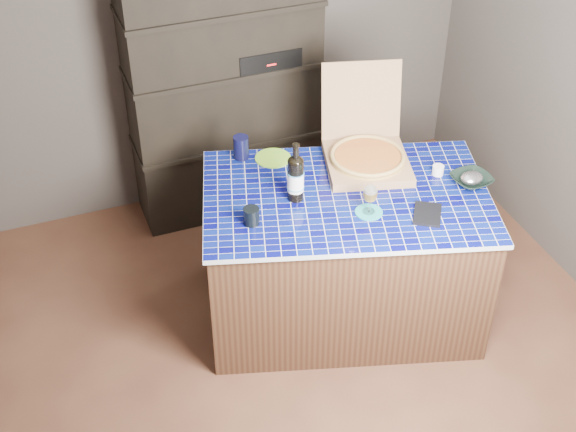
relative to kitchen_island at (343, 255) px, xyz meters
name	(u,v)px	position (x,y,z in m)	size (l,w,h in m)	color
room	(317,168)	(-0.29, -0.27, 0.83)	(3.50, 3.50, 3.50)	brown
shelving_unit	(224,87)	(-0.29, 1.26, 0.48)	(1.20, 0.41, 1.80)	black
kitchen_island	(343,255)	(0.00, 0.00, 0.00)	(1.74, 1.36, 0.84)	#442C1B
pizza_box	(367,154)	(0.22, 0.23, 0.49)	(0.58, 0.65, 0.49)	#A37454
mead_bottle	(296,178)	(-0.27, 0.07, 0.55)	(0.09, 0.09, 0.34)	black
teal_trivet	(369,212)	(0.04, -0.18, 0.42)	(0.14, 0.14, 0.01)	teal
wine_glass	(370,194)	(0.04, -0.18, 0.54)	(0.07, 0.07, 0.17)	white
tumbler	(251,216)	(-0.55, -0.05, 0.46)	(0.08, 0.08, 0.09)	black
dvd_case	(427,214)	(0.31, -0.31, 0.43)	(0.14, 0.19, 0.02)	black
bowl	(471,180)	(0.67, -0.15, 0.44)	(0.21, 0.21, 0.05)	black
foil_contents	(472,178)	(0.67, -0.15, 0.46)	(0.13, 0.11, 0.06)	silver
white_jar	(438,170)	(0.55, 0.00, 0.44)	(0.06, 0.06, 0.05)	white
navy_cup	(241,147)	(-0.41, 0.54, 0.49)	(0.09, 0.09, 0.14)	black
green_trivet	(273,158)	(-0.25, 0.47, 0.42)	(0.21, 0.21, 0.01)	#72B627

